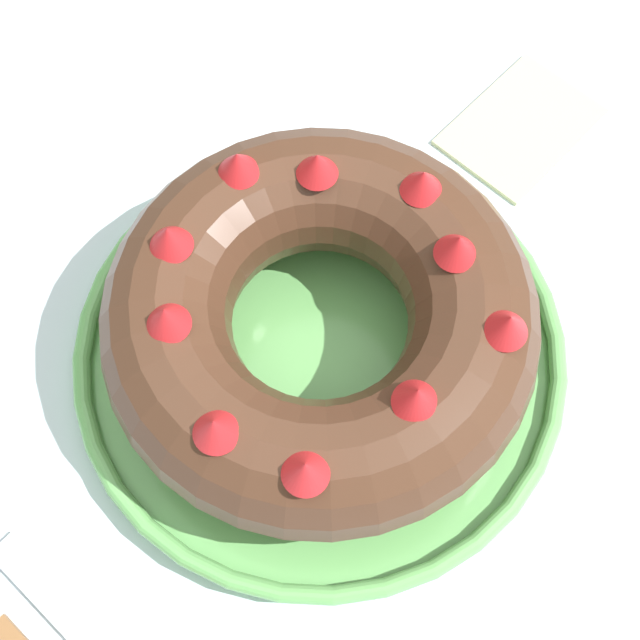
{
  "coord_description": "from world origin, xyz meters",
  "views": [
    {
      "loc": [
        -0.19,
        -0.14,
        1.34
      ],
      "look_at": [
        -0.02,
        0.02,
        0.83
      ],
      "focal_mm": 50.0,
      "sensor_mm": 36.0,
      "label": 1
    }
  ],
  "objects": [
    {
      "name": "ground_plane",
      "position": [
        0.0,
        0.0,
        0.0
      ],
      "size": [
        8.0,
        8.0,
        0.0
      ],
      "primitive_type": "plane",
      "color": "brown"
    },
    {
      "name": "napkin",
      "position": [
        0.23,
        0.03,
        0.76
      ],
      "size": [
        0.12,
        0.09,
        0.0
      ],
      "primitive_type": "cube",
      "rotation": [
        0.0,
        0.0,
        -0.02
      ],
      "color": "beige",
      "rests_on": "dining_table"
    },
    {
      "name": "dining_table",
      "position": [
        0.0,
        0.0,
        0.67
      ],
      "size": [
        1.54,
        0.94,
        0.76
      ],
      "color": "silver",
      "rests_on": "ground_plane"
    },
    {
      "name": "serving_dish",
      "position": [
        -0.02,
        0.02,
        0.77
      ],
      "size": [
        0.34,
        0.34,
        0.02
      ],
      "color": "#6BB760",
      "rests_on": "dining_table"
    },
    {
      "name": "bundt_cake",
      "position": [
        -0.02,
        0.02,
        0.83
      ],
      "size": [
        0.28,
        0.28,
        0.1
      ],
      "color": "#4C2D1E",
      "rests_on": "serving_dish"
    }
  ]
}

